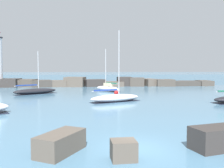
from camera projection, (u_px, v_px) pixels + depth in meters
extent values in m
plane|color=teal|center=(138.00, 148.00, 14.64)|extent=(600.00, 600.00, 0.00)
cube|color=teal|center=(96.00, 78.00, 124.95)|extent=(400.00, 116.00, 0.01)
cube|color=#383330|center=(9.00, 83.00, 62.86)|extent=(5.38, 5.27, 2.09)
cube|color=#4C443D|center=(27.00, 83.00, 63.87)|extent=(5.45, 5.35, 1.87)
cube|color=#423D38|center=(42.00, 83.00, 63.34)|extent=(5.85, 6.02, 1.70)
cube|color=brown|center=(59.00, 83.00, 63.86)|extent=(4.65, 4.44, 1.61)
cube|color=brown|center=(75.00, 82.00, 64.28)|extent=(5.63, 5.63, 2.44)
cube|color=#383330|center=(95.00, 83.00, 64.84)|extent=(5.91, 4.96, 1.80)
cube|color=brown|center=(113.00, 84.00, 65.32)|extent=(5.24, 5.48, 1.22)
cube|color=#383330|center=(124.00, 81.00, 66.22)|extent=(3.73, 3.81, 2.40)
cube|color=#4C443D|center=(137.00, 82.00, 65.78)|extent=(4.20, 4.30, 2.24)
cube|color=brown|center=(149.00, 82.00, 67.15)|extent=(4.39, 6.00, 1.87)
cube|color=#4C443D|center=(165.00, 83.00, 66.08)|extent=(5.01, 4.94, 1.75)
cube|color=#423D38|center=(179.00, 83.00, 67.12)|extent=(3.86, 4.64, 1.27)
cube|color=#423D38|center=(190.00, 83.00, 68.12)|extent=(5.06, 5.31, 1.26)
cube|color=#4C443D|center=(204.00, 83.00, 68.02)|extent=(3.84, 5.72, 1.37)
cube|color=#383330|center=(219.00, 138.00, 14.48)|extent=(3.55, 2.38, 1.32)
cube|color=brown|center=(61.00, 143.00, 13.79)|extent=(2.78, 3.40, 1.15)
cube|color=brown|center=(124.00, 150.00, 12.77)|extent=(1.35, 1.21, 1.02)
ellipsoid|color=silver|center=(115.00, 98.00, 35.06)|extent=(7.75, 4.85, 1.05)
cube|color=black|center=(115.00, 102.00, 35.09)|extent=(7.38, 4.66, 0.03)
cylinder|color=silver|center=(119.00, 62.00, 35.02)|extent=(0.12, 0.12, 8.93)
cylinder|color=#BCBCC1|center=(106.00, 91.00, 34.26)|extent=(3.87, 1.79, 0.10)
cube|color=navy|center=(106.00, 90.00, 34.25)|extent=(3.34, 1.63, 0.20)
ellipsoid|color=white|center=(107.00, 89.00, 51.50)|extent=(5.39, 6.21, 1.05)
cube|color=black|center=(107.00, 91.00, 51.54)|extent=(5.16, 5.93, 0.03)
cube|color=beige|center=(108.00, 85.00, 51.21)|extent=(1.97, 2.14, 0.64)
cylinder|color=silver|center=(106.00, 67.00, 51.58)|extent=(0.12, 0.12, 7.64)
cylinder|color=#BCBCC1|center=(112.00, 84.00, 50.49)|extent=(2.27, 2.87, 0.10)
cube|color=#1E664C|center=(112.00, 83.00, 50.48)|extent=(2.02, 2.51, 0.20)
ellipsoid|color=black|center=(35.00, 91.00, 45.61)|extent=(7.72, 6.15, 1.03)
cube|color=black|center=(36.00, 94.00, 45.64)|extent=(7.37, 5.89, 0.03)
cylinder|color=silver|center=(38.00, 70.00, 45.75)|extent=(0.12, 0.12, 6.78)
cylinder|color=#BCBCC1|center=(27.00, 86.00, 44.51)|extent=(3.71, 2.61, 0.10)
cube|color=navy|center=(27.00, 85.00, 44.51)|extent=(3.22, 2.32, 0.20)
sphere|color=red|center=(116.00, 93.00, 43.95)|extent=(0.76, 0.76, 0.76)
cylinder|color=black|center=(116.00, 90.00, 43.92)|extent=(0.04, 0.04, 0.20)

